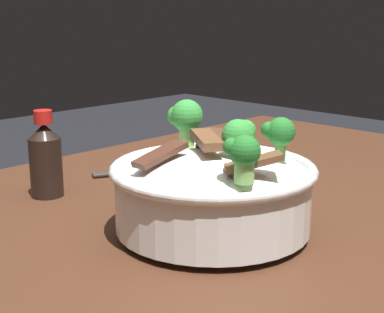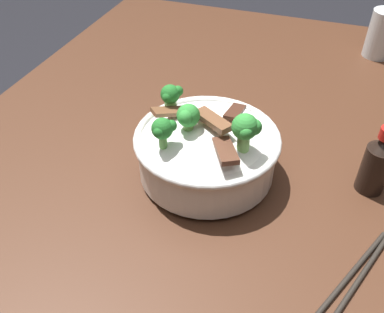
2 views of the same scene
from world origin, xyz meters
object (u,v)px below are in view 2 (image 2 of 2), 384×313
object	(u,v)px
rice_bowl	(207,148)
chopsticks_pair	(350,283)
drinking_glass	(381,37)
soy_sauce_bottle	(377,164)

from	to	relation	value
rice_bowl	chopsticks_pair	distance (m)	0.29
drinking_glass	chopsticks_pair	world-z (taller)	drinking_glass
drinking_glass	soy_sauce_bottle	size ratio (longest dim) A/B	0.93
chopsticks_pair	soy_sauce_bottle	distance (m)	0.20
chopsticks_pair	soy_sauce_bottle	xyz separation A→B (m)	(-0.20, 0.02, 0.05)
drinking_glass	chopsticks_pair	xyz separation A→B (m)	(0.69, -0.02, -0.04)
rice_bowl	chopsticks_pair	world-z (taller)	rice_bowl
soy_sauce_bottle	chopsticks_pair	bearing A→B (deg)	-4.94
rice_bowl	soy_sauce_bottle	xyz separation A→B (m)	(-0.05, 0.26, -0.00)
drinking_glass	rice_bowl	bearing A→B (deg)	-25.75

